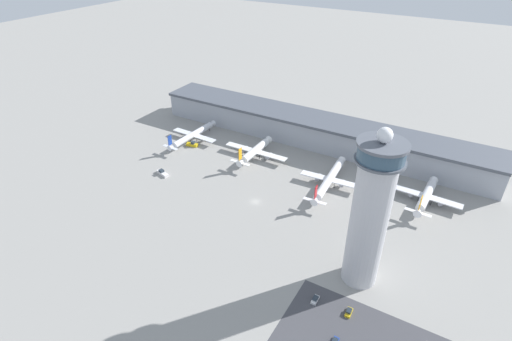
# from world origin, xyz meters

# --- Properties ---
(ground_plane) EXTENTS (1000.00, 1000.00, 0.00)m
(ground_plane) POSITION_xyz_m (0.00, 0.00, 0.00)
(ground_plane) COLOR gray
(terminal_building) EXTENTS (201.58, 25.00, 16.25)m
(terminal_building) POSITION_xyz_m (0.00, 70.00, 8.22)
(terminal_building) COLOR #A3A8B2
(terminal_building) RESTS_ON ground
(control_tower) EXTENTS (16.04, 16.04, 61.58)m
(control_tower) POSITION_xyz_m (57.03, -21.63, 29.86)
(control_tower) COLOR #BCBCC1
(control_tower) RESTS_ON ground
(airplane_gate_alpha) EXTENTS (30.73, 41.17, 11.48)m
(airplane_gate_alpha) POSITION_xyz_m (-64.43, 35.48, 3.89)
(airplane_gate_alpha) COLOR silver
(airplane_gate_alpha) RESTS_ON ground
(airplane_gate_bravo) EXTENTS (37.90, 33.19, 13.14)m
(airplane_gate_bravo) POSITION_xyz_m (-21.50, 36.46, 4.24)
(airplane_gate_bravo) COLOR white
(airplane_gate_bravo) RESTS_ON ground
(airplane_gate_charlie) EXTENTS (30.26, 44.27, 12.65)m
(airplane_gate_charlie) POSITION_xyz_m (25.16, 29.80, 4.24)
(airplane_gate_charlie) COLOR white
(airplane_gate_charlie) RESTS_ON ground
(airplane_gate_delta) EXTENTS (32.43, 33.11, 12.85)m
(airplane_gate_delta) POSITION_xyz_m (69.55, 39.36, 4.07)
(airplane_gate_delta) COLOR white
(airplane_gate_delta) RESTS_ON ground
(service_truck_catering) EXTENTS (7.09, 3.81, 3.06)m
(service_truck_catering) POSITION_xyz_m (-60.68, 29.63, 1.07)
(service_truck_catering) COLOR black
(service_truck_catering) RESTS_ON ground
(service_truck_fuel) EXTENTS (8.54, 4.59, 2.50)m
(service_truck_fuel) POSITION_xyz_m (-54.74, -3.51, 0.86)
(service_truck_fuel) COLOR black
(service_truck_fuel) RESTS_ON ground
(service_truck_baggage) EXTENTS (3.23, 7.82, 2.86)m
(service_truck_baggage) POSITION_xyz_m (47.09, 30.54, 0.99)
(service_truck_baggage) COLOR black
(service_truck_baggage) RESTS_ON ground
(car_black_suv) EXTENTS (1.89, 4.10, 1.50)m
(car_black_suv) POSITION_xyz_m (47.49, -39.96, 0.58)
(car_black_suv) COLOR black
(car_black_suv) RESTS_ON ground
(car_silver_sedan) EXTENTS (1.96, 4.13, 1.60)m
(car_silver_sedan) POSITION_xyz_m (59.46, -39.26, 0.62)
(car_silver_sedan) COLOR black
(car_silver_sedan) RESTS_ON ground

